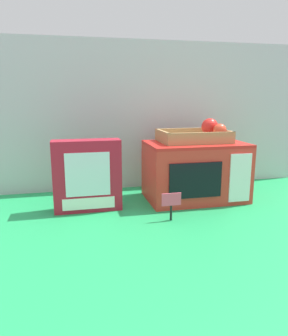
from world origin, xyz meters
name	(u,v)px	position (x,y,z in m)	size (l,w,h in m)	color
ground_plane	(159,203)	(0.00, 0.00, 0.00)	(1.70, 1.70, 0.00)	#219E54
display_back_panel	(144,116)	(0.00, 0.29, 0.34)	(1.61, 0.03, 0.68)	#B7BABF
toy_microwave	(195,171)	(0.16, 0.03, 0.12)	(0.41, 0.26, 0.24)	red
food_groups_crate	(198,135)	(0.18, 0.05, 0.27)	(0.28, 0.20, 0.10)	#A37F51
cookie_set_box	(87,176)	(-0.29, -0.01, 0.14)	(0.25, 0.08, 0.27)	#B2192D
price_sign	(171,202)	(-0.01, -0.19, 0.07)	(0.07, 0.01, 0.10)	black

